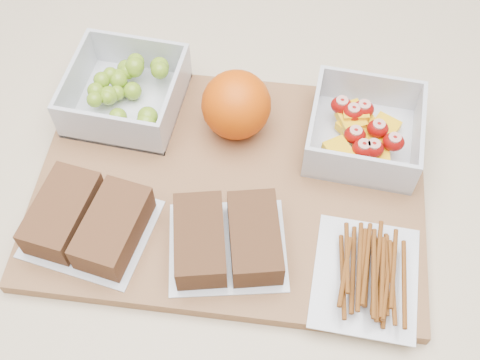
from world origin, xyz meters
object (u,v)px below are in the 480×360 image
(cutting_board, at_px, (230,186))
(grape_container, at_px, (127,91))
(fruit_container, at_px, (363,132))
(pretzel_bag, at_px, (368,272))
(sandwich_bag_center, at_px, (227,239))
(orange, at_px, (236,105))
(sandwich_bag_left, at_px, (88,221))

(cutting_board, distance_m, grape_container, 0.17)
(fruit_container, relative_size, pretzel_bag, 0.95)
(grape_container, bearing_deg, sandwich_bag_center, -45.98)
(cutting_board, xyz_separation_m, fruit_container, (0.13, 0.08, 0.03))
(orange, height_order, sandwich_bag_left, orange)
(cutting_board, xyz_separation_m, pretzel_bag, (0.16, -0.08, 0.02))
(orange, distance_m, sandwich_bag_left, 0.20)
(sandwich_bag_left, relative_size, pretzel_bag, 1.05)
(fruit_container, distance_m, sandwich_bag_center, 0.20)
(grape_container, bearing_deg, cutting_board, -30.42)
(cutting_board, height_order, sandwich_bag_center, sandwich_bag_center)
(sandwich_bag_center, distance_m, pretzel_bag, 0.14)
(sandwich_bag_left, height_order, pretzel_bag, sandwich_bag_left)
(cutting_board, height_order, fruit_container, fruit_container)
(orange, xyz_separation_m, pretzel_bag, (0.17, -0.16, -0.03))
(cutting_board, bearing_deg, sandwich_bag_left, -150.57)
(fruit_container, xyz_separation_m, pretzel_bag, (0.02, -0.16, -0.01))
(grape_container, xyz_separation_m, sandwich_bag_center, (0.16, -0.16, -0.00))
(orange, bearing_deg, fruit_container, 2.87)
(cutting_board, distance_m, orange, 0.09)
(sandwich_bag_center, bearing_deg, grape_container, 134.02)
(cutting_board, relative_size, sandwich_bag_center, 2.97)
(pretzel_bag, bearing_deg, orange, 136.33)
(fruit_container, relative_size, orange, 1.54)
(grape_container, height_order, sandwich_bag_left, grape_container)
(cutting_board, height_order, grape_container, grape_container)
(sandwich_bag_center, bearing_deg, sandwich_bag_left, -176.25)
(cutting_board, xyz_separation_m, orange, (-0.01, 0.08, 0.05))
(cutting_board, distance_m, sandwich_bag_left, 0.16)
(sandwich_bag_left, bearing_deg, cutting_board, 34.29)
(cutting_board, height_order, pretzel_bag, pretzel_bag)
(orange, relative_size, sandwich_bag_center, 0.55)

